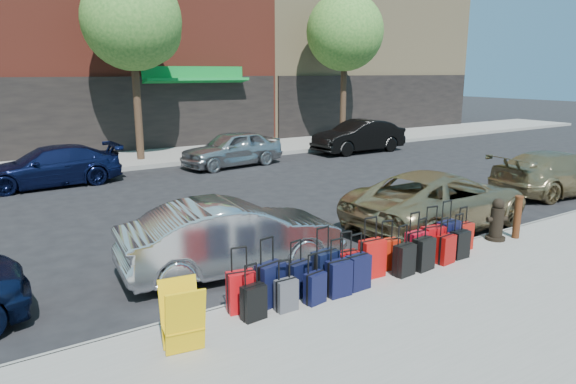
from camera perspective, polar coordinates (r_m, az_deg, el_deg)
ground at (r=12.94m, az=-5.29°, el=-3.00°), size 120.00×120.00×0.00m
sidewalk_near at (r=8.14m, az=17.42°, el=-13.11°), size 60.00×4.00×0.15m
sidewalk_far at (r=22.07m, az=-17.63°, el=3.40°), size 60.00×4.00×0.15m
curb_near at (r=9.41m, az=7.83°, el=-8.93°), size 60.00×0.08×0.15m
curb_far at (r=20.16m, az=-16.05°, el=2.62°), size 60.00×0.08×0.15m
tree_center at (r=21.56m, az=-16.56°, el=17.51°), size 3.80×3.80×7.27m
tree_right at (r=26.65m, az=6.58°, el=17.03°), size 3.80×3.80×7.27m
suitcase_front_0 at (r=7.69m, az=-5.23°, el=-10.96°), size 0.44×0.29×0.99m
suitcase_front_1 at (r=7.86m, az=-1.97°, el=-10.19°), size 0.48×0.32×1.06m
suitcase_front_2 at (r=8.14m, az=1.17°, el=-9.67°), size 0.41×0.27×0.91m
suitcase_front_3 at (r=8.41m, az=4.15°, el=-8.64°), size 0.45×0.27×1.04m
suitcase_front_4 at (r=8.72m, az=6.59°, el=-8.24°), size 0.39×0.25×0.88m
suitcase_front_5 at (r=8.99m, az=9.32°, el=-7.28°), size 0.45×0.27×1.05m
suitcase_front_6 at (r=9.38m, az=11.05°, el=-6.80°), size 0.40×0.27×0.90m
suitcase_front_7 at (r=9.76m, az=14.03°, el=-6.01°), size 0.40×0.23×0.97m
suitcase_front_8 at (r=10.05m, az=15.77°, el=-5.45°), size 0.45×0.29×1.02m
suitcase_front_9 at (r=10.39m, az=17.35°, el=-4.88°), size 0.45×0.26×1.06m
suitcase_front_10 at (r=10.79m, az=18.96°, el=-4.67°), size 0.36×0.21×0.86m
suitcase_back_0 at (r=7.47m, az=-3.84°, el=-12.13°), size 0.36×0.23×0.82m
suitcase_back_1 at (r=7.72m, az=-0.20°, el=-11.36°), size 0.33×0.19×0.78m
suitcase_back_2 at (r=7.95m, az=3.02°, el=-10.58°), size 0.35×0.24×0.79m
suitcase_back_3 at (r=8.21m, az=5.65°, el=-9.50°), size 0.40×0.24×0.93m
suitcase_back_4 at (r=8.49m, az=7.79°, el=-8.79°), size 0.39×0.23×0.92m
suitcase_back_6 at (r=9.17m, az=12.79°, el=-7.37°), size 0.39×0.25×0.90m
suitcase_back_7 at (r=9.50m, az=14.83°, el=-6.66°), size 0.42×0.27×0.94m
suitcase_back_8 at (r=9.93m, az=17.11°, el=-6.09°), size 0.38×0.25×0.86m
suitcase_back_9 at (r=10.28m, az=18.56°, el=-5.54°), size 0.36×0.21×0.86m
fire_hydrant at (r=11.60m, az=22.19°, el=-2.98°), size 0.46×0.40×0.89m
bollard at (r=11.88m, az=24.14°, el=-2.49°), size 0.17×0.17×0.92m
display_rack at (r=6.76m, az=-11.64°, el=-13.54°), size 0.57×0.62×0.89m
car_near_1 at (r=9.44m, az=-6.16°, el=-4.96°), size 4.19×1.82×1.34m
car_near_2 at (r=12.51m, az=16.48°, el=-0.84°), size 5.07×2.65×1.36m
car_near_3 at (r=17.38m, az=27.86°, el=1.90°), size 4.70×2.41×1.30m
car_far_1 at (r=18.17m, az=-25.00°, el=2.59°), size 4.45×1.90×1.28m
car_far_2 at (r=20.11m, az=-6.24°, el=4.82°), size 4.23×2.11×1.39m
car_far_3 at (r=23.73m, az=7.86°, el=6.15°), size 4.45×1.56×1.47m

